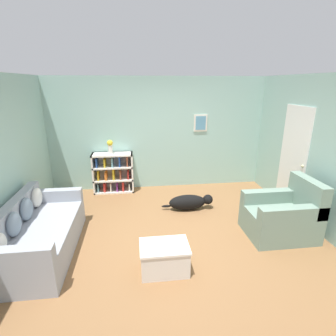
{
  "coord_description": "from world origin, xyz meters",
  "views": [
    {
      "loc": [
        -0.54,
        -3.85,
        2.44
      ],
      "look_at": [
        0.0,
        0.4,
        1.05
      ],
      "focal_mm": 28.0,
      "sensor_mm": 36.0,
      "label": 1
    }
  ],
  "objects_px": {
    "bookshelf": "(113,173)",
    "vase": "(110,146)",
    "couch": "(38,234)",
    "coffee_table": "(164,257)",
    "recliner_chair": "(283,216)",
    "dog": "(189,202)"
  },
  "relations": [
    {
      "from": "couch",
      "to": "recliner_chair",
      "type": "bearing_deg",
      "value": 0.35
    },
    {
      "from": "bookshelf",
      "to": "vase",
      "type": "distance_m",
      "value": 0.65
    },
    {
      "from": "dog",
      "to": "vase",
      "type": "height_order",
      "value": "vase"
    },
    {
      "from": "couch",
      "to": "vase",
      "type": "height_order",
      "value": "vase"
    },
    {
      "from": "coffee_table",
      "to": "recliner_chair",
      "type": "bearing_deg",
      "value": 17.51
    },
    {
      "from": "bookshelf",
      "to": "dog",
      "type": "bearing_deg",
      "value": -36.57
    },
    {
      "from": "dog",
      "to": "bookshelf",
      "type": "bearing_deg",
      "value": 143.43
    },
    {
      "from": "recliner_chair",
      "to": "vase",
      "type": "bearing_deg",
      "value": 142.82
    },
    {
      "from": "dog",
      "to": "vase",
      "type": "relative_size",
      "value": 3.29
    },
    {
      "from": "dog",
      "to": "recliner_chair",
      "type": "bearing_deg",
      "value": -38.98
    },
    {
      "from": "recliner_chair",
      "to": "coffee_table",
      "type": "distance_m",
      "value": 2.16
    },
    {
      "from": "coffee_table",
      "to": "vase",
      "type": "relative_size",
      "value": 2.07
    },
    {
      "from": "recliner_chair",
      "to": "dog",
      "type": "distance_m",
      "value": 1.75
    },
    {
      "from": "couch",
      "to": "recliner_chair",
      "type": "relative_size",
      "value": 1.79
    },
    {
      "from": "couch",
      "to": "vase",
      "type": "distance_m",
      "value": 2.57
    },
    {
      "from": "bookshelf",
      "to": "recliner_chair",
      "type": "relative_size",
      "value": 0.87
    },
    {
      "from": "couch",
      "to": "bookshelf",
      "type": "relative_size",
      "value": 2.06
    },
    {
      "from": "bookshelf",
      "to": "vase",
      "type": "relative_size",
      "value": 2.9
    },
    {
      "from": "vase",
      "to": "coffee_table",
      "type": "bearing_deg",
      "value": -72.77
    },
    {
      "from": "coffee_table",
      "to": "vase",
      "type": "height_order",
      "value": "vase"
    },
    {
      "from": "dog",
      "to": "couch",
      "type": "bearing_deg",
      "value": -156.06
    },
    {
      "from": "couch",
      "to": "vase",
      "type": "relative_size",
      "value": 5.97
    }
  ]
}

